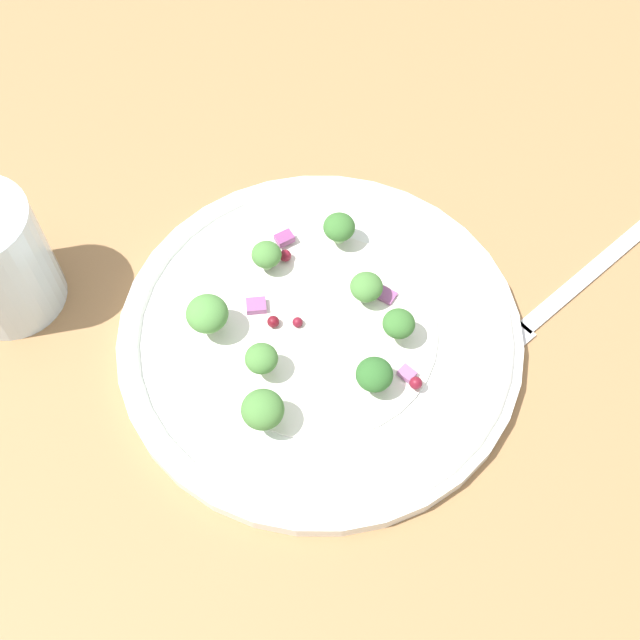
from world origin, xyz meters
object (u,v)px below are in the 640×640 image
broccoli_floret_1 (374,375)px  plate (320,333)px  fork (565,294)px  broccoli_floret_0 (366,287)px  broccoli_floret_2 (263,410)px

broccoli_floret_1 → plate: bearing=-135.2°
plate → fork: size_ratio=1.92×
broccoli_floret_0 → fork: (-2.67, 14.56, -2.70)cm
plate → broccoli_floret_0: broccoli_floret_0 is taller
plate → fork: plate is taller
plate → broccoli_floret_1: (4.02, 3.99, 2.21)cm
broccoli_floret_2 → plate: bearing=158.7°
plate → broccoli_floret_2: broccoli_floret_2 is taller
plate → broccoli_floret_1: 6.07cm
broccoli_floret_0 → broccoli_floret_1: bearing=8.4°
broccoli_floret_0 → broccoli_floret_1: 6.92cm
broccoli_floret_1 → broccoli_floret_0: bearing=-171.6°
broccoli_floret_0 → plate: bearing=-46.4°
fork → broccoli_floret_2: bearing=-57.7°
plate → broccoli_floret_0: bearing=133.6°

